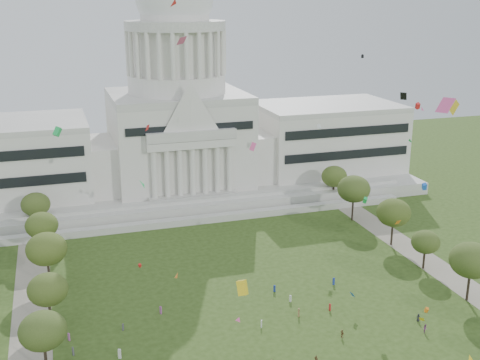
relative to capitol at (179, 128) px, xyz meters
name	(u,v)px	position (x,y,z in m)	size (l,w,h in m)	color
capitol	(179,128)	(0.00, 0.00, 0.00)	(160.00, 64.50, 91.30)	#B7B4AC
path_left	(31,339)	(-48.00, -83.59, -22.28)	(8.00, 160.00, 0.04)	gray
path_right	(447,274)	(48.00, -83.59, -22.28)	(8.00, 160.00, 0.04)	gray
row_tree_l_2	(43,331)	(-45.04, -96.29, -13.79)	(8.42, 8.42, 11.97)	black
row_tree_r_2	(471,260)	(44.17, -96.15, -12.64)	(9.55, 9.55, 13.58)	black
row_tree_l_3	(48,290)	(-44.09, -79.67, -14.09)	(8.12, 8.12, 11.55)	black
row_tree_r_3	(426,242)	(44.40, -79.10, -15.21)	(7.01, 7.01, 9.98)	black
row_tree_l_4	(46,249)	(-44.08, -61.17, -12.90)	(9.29, 9.29, 13.21)	black
row_tree_r_4	(394,213)	(44.76, -63.55, -13.01)	(9.19, 9.19, 13.06)	black
row_tree_l_5	(42,225)	(-45.22, -42.58, -13.88)	(8.33, 8.33, 11.85)	black
row_tree_r_5	(354,189)	(43.49, -43.40, -12.37)	(9.82, 9.82, 13.96)	black
row_tree_l_6	(36,204)	(-46.87, -24.45, -14.02)	(8.19, 8.19, 11.64)	black
row_tree_r_6	(334,176)	(45.96, -25.46, -13.79)	(8.42, 8.42, 11.97)	black
person_0	(418,317)	(28.66, -100.75, -21.45)	(0.83, 0.54, 1.69)	#26262B
person_2	(425,328)	(27.47, -105.01, -21.38)	(0.89, 0.55, 1.83)	#994C8C
person_4	(316,360)	(1.96, -108.48, -21.34)	(1.12, 0.61, 1.91)	olive
person_10	(342,334)	(10.71, -101.66, -21.42)	(1.03, 0.56, 1.75)	olive
distant_crowd	(221,352)	(-13.86, -100.66, -21.44)	(61.71, 41.17, 1.95)	#B21E1E
kite_swarm	(307,205)	(-1.43, -109.57, 9.32)	(83.83, 108.31, 61.29)	black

